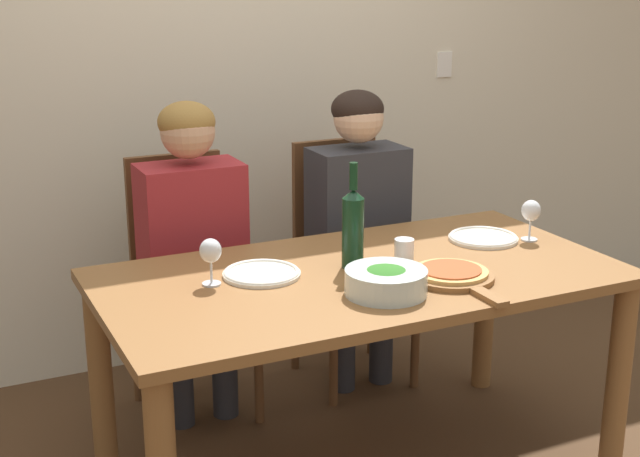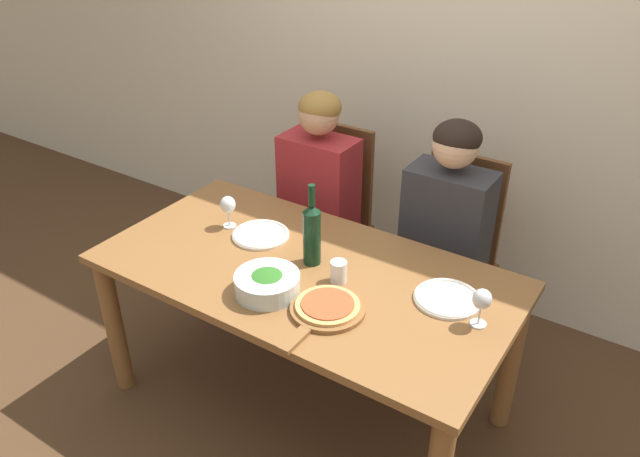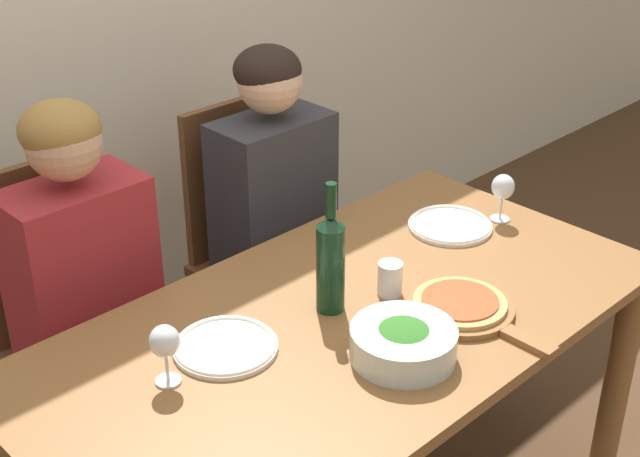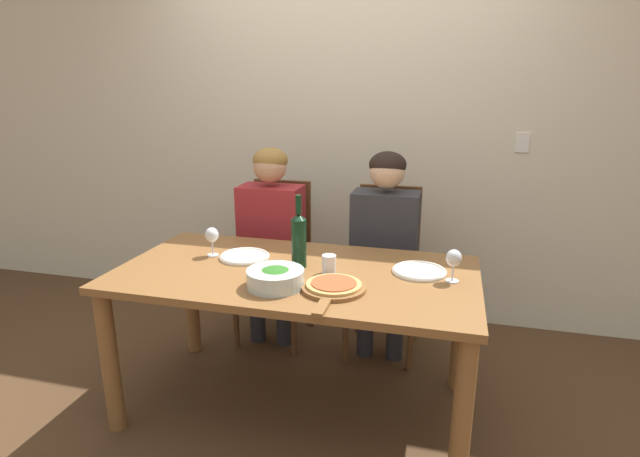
{
  "view_description": "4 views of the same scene",
  "coord_description": "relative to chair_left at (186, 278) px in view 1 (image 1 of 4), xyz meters",
  "views": [
    {
      "loc": [
        -1.3,
        -2.43,
        1.71
      ],
      "look_at": [
        -0.12,
        0.05,
        0.9
      ],
      "focal_mm": 50.0,
      "sensor_mm": 36.0,
      "label": 1
    },
    {
      "loc": [
        1.21,
        -1.73,
        2.16
      ],
      "look_at": [
        -0.01,
        0.13,
        0.87
      ],
      "focal_mm": 35.0,
      "sensor_mm": 36.0,
      "label": 2
    },
    {
      "loc": [
        -1.36,
        -1.31,
        2.0
      ],
      "look_at": [
        0.03,
        0.13,
        0.94
      ],
      "focal_mm": 50.0,
      "sensor_mm": 36.0,
      "label": 3
    },
    {
      "loc": [
        0.68,
        -2.12,
        1.59
      ],
      "look_at": [
        0.08,
        0.14,
        0.92
      ],
      "focal_mm": 28.0,
      "sensor_mm": 36.0,
      "label": 4
    }
  ],
  "objects": [
    {
      "name": "wine_bottle",
      "position": [
        0.37,
        -0.7,
        0.35
      ],
      "size": [
        0.07,
        0.07,
        0.36
      ],
      "color": "black",
      "rests_on": "dining_table"
    },
    {
      "name": "pizza_on_board",
      "position": [
        0.59,
        -0.95,
        0.23
      ],
      "size": [
        0.28,
        0.42,
        0.04
      ],
      "color": "brown",
      "rests_on": "dining_table"
    },
    {
      "name": "dinner_plate_right",
      "position": [
        0.94,
        -0.64,
        0.22
      ],
      "size": [
        0.25,
        0.25,
        0.02
      ],
      "color": "silver",
      "rests_on": "dining_table"
    },
    {
      "name": "dinner_plate_left",
      "position": [
        0.06,
        -0.66,
        0.22
      ],
      "size": [
        0.25,
        0.25,
        0.02
      ],
      "color": "silver",
      "rests_on": "dining_table"
    },
    {
      "name": "chair_right",
      "position": [
        0.7,
        0.0,
        0.0
      ],
      "size": [
        0.42,
        0.42,
        1.01
      ],
      "color": "brown",
      "rests_on": "ground"
    },
    {
      "name": "person_woman",
      "position": [
        0.0,
        -0.12,
        0.22
      ],
      "size": [
        0.47,
        0.51,
        1.24
      ],
      "color": "#28282D",
      "rests_on": "ground"
    },
    {
      "name": "dining_table",
      "position": [
        0.36,
        -0.76,
        0.1
      ],
      "size": [
        1.7,
        0.89,
        0.74
      ],
      "color": "brown",
      "rests_on": "ground"
    },
    {
      "name": "back_wall",
      "position": [
        0.36,
        0.49,
        0.82
      ],
      "size": [
        10.0,
        0.06,
        2.7
      ],
      "color": "beige",
      "rests_on": "ground"
    },
    {
      "name": "person_man",
      "position": [
        0.7,
        -0.12,
        0.22
      ],
      "size": [
        0.47,
        0.51,
        1.24
      ],
      "color": "#28282D",
      "rests_on": "ground"
    },
    {
      "name": "broccoli_bowl",
      "position": [
        0.34,
        -0.97,
        0.25
      ],
      "size": [
        0.25,
        0.25,
        0.09
      ],
      "color": "silver",
      "rests_on": "dining_table"
    },
    {
      "name": "chair_left",
      "position": [
        0.0,
        0.0,
        0.0
      ],
      "size": [
        0.42,
        0.42,
        1.01
      ],
      "color": "brown",
      "rests_on": "ground"
    },
    {
      "name": "wine_glass_left",
      "position": [
        -0.11,
        -0.66,
        0.31
      ],
      "size": [
        0.07,
        0.07,
        0.15
      ],
      "color": "silver",
      "rests_on": "dining_table"
    },
    {
      "name": "water_tumbler",
      "position": [
        0.53,
        -0.76,
        0.26
      ],
      "size": [
        0.07,
        0.07,
        0.09
      ],
      "color": "silver",
      "rests_on": "dining_table"
    },
    {
      "name": "wine_glass_right",
      "position": [
        1.09,
        -0.71,
        0.31
      ],
      "size": [
        0.07,
        0.07,
        0.15
      ],
      "color": "silver",
      "rests_on": "dining_table"
    }
  ]
}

